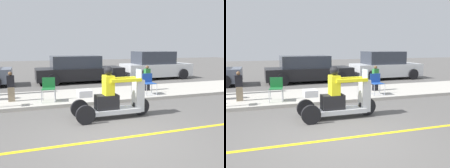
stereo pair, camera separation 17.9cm
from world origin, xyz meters
The scene contains 10 objects.
ground_plane centered at (0.00, 0.00, 0.00)m, with size 60.00×60.00×0.00m, color #565451.
lane_stripe centered at (0.40, 0.00, 0.00)m, with size 24.00×0.12×0.01m.
sidewalk_strip centered at (0.00, 4.60, 0.06)m, with size 28.00×2.80×0.12m.
motorcycle_trike centered at (0.43, 1.57, 0.53)m, with size 2.30×0.81×1.49m.
spectator_with_child centered at (-2.36, 4.26, 0.62)m, with size 0.26×0.16×1.05m.
spectator_far_back centered at (3.10, 4.58, 0.64)m, with size 0.29×0.21×1.08m.
folding_chair_set_back centered at (-1.13, 3.88, 0.62)m, with size 0.53×0.53×0.82m.
folding_chair_curbside centered at (2.76, 3.84, 0.62)m, with size 0.48×0.48×0.82m.
parked_car_lot_right centered at (0.99, 8.75, 0.70)m, with size 4.79×2.00×1.49m.
parked_car_lot_center centered at (5.83, 8.72, 0.79)m, with size 4.24×1.99×1.69m.
Camera 2 is at (-1.78, -5.01, 2.06)m, focal length 40.00 mm.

